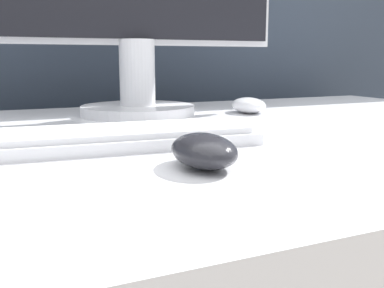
# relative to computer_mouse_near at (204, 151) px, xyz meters

# --- Properties ---
(partition_panel) EXTENTS (5.00, 0.03, 1.47)m
(partition_panel) POSITION_rel_computer_mouse_near_xyz_m (-0.05, 0.80, -0.03)
(partition_panel) COLOR #333D4C
(partition_panel) RESTS_ON ground_plane
(computer_mouse_near) EXTENTS (0.07, 0.11, 0.04)m
(computer_mouse_near) POSITION_rel_computer_mouse_near_xyz_m (0.00, 0.00, 0.00)
(computer_mouse_near) COLOR #232328
(computer_mouse_near) RESTS_ON desk
(keyboard) EXTENTS (0.42, 0.16, 0.02)m
(keyboard) POSITION_rel_computer_mouse_near_xyz_m (-0.07, 0.16, -0.01)
(keyboard) COLOR silver
(keyboard) RESTS_ON desk
(computer_mouse_far) EXTENTS (0.09, 0.12, 0.03)m
(computer_mouse_far) POSITION_rel_computer_mouse_near_xyz_m (0.30, 0.41, -0.00)
(computer_mouse_far) COLOR white
(computer_mouse_far) RESTS_ON desk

